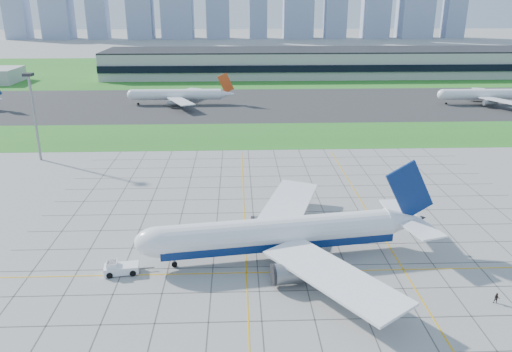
{
  "coord_description": "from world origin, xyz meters",
  "views": [
    {
      "loc": [
        -11.25,
        -78.87,
        45.87
      ],
      "look_at": [
        -7.15,
        28.86,
        7.0
      ],
      "focal_mm": 35.0,
      "sensor_mm": 36.0,
      "label": 1
    }
  ],
  "objects_px": {
    "crew_far": "(497,298)",
    "distant_jet_1": "(178,94)",
    "light_mast": "(33,106)",
    "pushback_tug": "(120,268)",
    "airliner": "(280,234)",
    "distant_jet_2": "(485,94)",
    "crew_near": "(115,266)"
  },
  "relations": [
    {
      "from": "crew_far",
      "to": "distant_jet_1",
      "type": "xyz_separation_m",
      "value": [
        -67.1,
        157.81,
        3.57
      ]
    },
    {
      "from": "light_mast",
      "to": "pushback_tug",
      "type": "xyz_separation_m",
      "value": [
        37.78,
        -66.31,
        -15.11
      ]
    },
    {
      "from": "light_mast",
      "to": "airliner",
      "type": "relative_size",
      "value": 0.45
    },
    {
      "from": "crew_far",
      "to": "light_mast",
      "type": "bearing_deg",
      "value": 164.63
    },
    {
      "from": "light_mast",
      "to": "airliner",
      "type": "height_order",
      "value": "light_mast"
    },
    {
      "from": "light_mast",
      "to": "distant_jet_2",
      "type": "xyz_separation_m",
      "value": [
        170.35,
        75.29,
        -11.69
      ]
    },
    {
      "from": "crew_near",
      "to": "distant_jet_2",
      "type": "xyz_separation_m",
      "value": [
        133.6,
        140.46,
        3.64
      ]
    },
    {
      "from": "airliner",
      "to": "light_mast",
      "type": "bearing_deg",
      "value": 128.93
    },
    {
      "from": "light_mast",
      "to": "crew_near",
      "type": "xyz_separation_m",
      "value": [
        36.75,
        -65.17,
        -15.34
      ]
    },
    {
      "from": "pushback_tug",
      "to": "crew_far",
      "type": "distance_m",
      "value": 62.68
    },
    {
      "from": "crew_near",
      "to": "distant_jet_1",
      "type": "distance_m",
      "value": 145.27
    },
    {
      "from": "airliner",
      "to": "distant_jet_1",
      "type": "relative_size",
      "value": 1.24
    },
    {
      "from": "airliner",
      "to": "distant_jet_1",
      "type": "xyz_separation_m",
      "value": [
        -34.06,
        141.65,
        -0.34
      ]
    },
    {
      "from": "crew_far",
      "to": "distant_jet_2",
      "type": "xyz_separation_m",
      "value": [
        70.96,
        153.12,
        3.57
      ]
    },
    {
      "from": "light_mast",
      "to": "distant_jet_2",
      "type": "height_order",
      "value": "light_mast"
    },
    {
      "from": "distant_jet_1",
      "to": "distant_jet_2",
      "type": "height_order",
      "value": "same"
    },
    {
      "from": "light_mast",
      "to": "crew_far",
      "type": "distance_m",
      "value": 127.15
    },
    {
      "from": "airliner",
      "to": "distant_jet_2",
      "type": "height_order",
      "value": "airliner"
    },
    {
      "from": "distant_jet_2",
      "to": "crew_far",
      "type": "bearing_deg",
      "value": -114.86
    },
    {
      "from": "airliner",
      "to": "crew_far",
      "type": "distance_m",
      "value": 36.99
    },
    {
      "from": "airliner",
      "to": "crew_far",
      "type": "bearing_deg",
      "value": -34.23
    },
    {
      "from": "crew_near",
      "to": "distant_jet_1",
      "type": "xyz_separation_m",
      "value": [
        -4.46,
        145.16,
        3.64
      ]
    },
    {
      "from": "crew_far",
      "to": "distant_jet_1",
      "type": "height_order",
      "value": "distant_jet_1"
    },
    {
      "from": "crew_near",
      "to": "airliner",
      "type": "bearing_deg",
      "value": -28.8
    },
    {
      "from": "crew_near",
      "to": "light_mast",
      "type": "bearing_deg",
      "value": 83.86
    },
    {
      "from": "crew_far",
      "to": "distant_jet_2",
      "type": "bearing_deg",
      "value": 87.83
    },
    {
      "from": "pushback_tug",
      "to": "distant_jet_2",
      "type": "distance_m",
      "value": 194.01
    },
    {
      "from": "distant_jet_2",
      "to": "airliner",
      "type": "bearing_deg",
      "value": -127.21
    },
    {
      "from": "crew_far",
      "to": "distant_jet_2",
      "type": "height_order",
      "value": "distant_jet_2"
    },
    {
      "from": "pushback_tug",
      "to": "crew_near",
      "type": "relative_size",
      "value": 5.19
    },
    {
      "from": "pushback_tug",
      "to": "distant_jet_2",
      "type": "bearing_deg",
      "value": 38.72
    },
    {
      "from": "pushback_tug",
      "to": "crew_near",
      "type": "xyz_separation_m",
      "value": [
        -1.03,
        1.14,
        -0.22
      ]
    }
  ]
}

